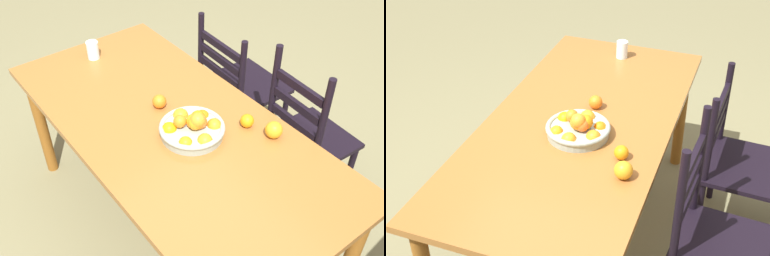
# 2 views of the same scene
# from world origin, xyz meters

# --- Properties ---
(ground_plane) EXTENTS (12.00, 12.00, 0.00)m
(ground_plane) POSITION_xyz_m (0.00, 0.00, 0.00)
(ground_plane) COLOR #746F4C
(dining_table) EXTENTS (1.85, 0.87, 0.75)m
(dining_table) POSITION_xyz_m (0.00, 0.00, 0.66)
(dining_table) COLOR #955E29
(dining_table) RESTS_ON ground
(chair_near_window) EXTENTS (0.43, 0.43, 1.00)m
(chair_near_window) POSITION_xyz_m (0.26, 0.70, 0.46)
(chair_near_window) COLOR black
(chair_near_window) RESTS_ON ground
(chair_by_cabinet) EXTENTS (0.48, 0.48, 0.90)m
(chair_by_cabinet) POSITION_xyz_m (-0.36, 0.77, 0.43)
(chair_by_cabinet) COLOR black
(chair_by_cabinet) RESTS_ON ground
(fruit_bowl) EXTENTS (0.30, 0.30, 0.13)m
(fruit_bowl) POSITION_xyz_m (0.12, 0.03, 0.79)
(fruit_bowl) COLOR #95A294
(fruit_bowl) RESTS_ON dining_table
(orange_loose_0) EXTENTS (0.07, 0.07, 0.07)m
(orange_loose_0) POSITION_xyz_m (-0.14, 0.03, 0.78)
(orange_loose_0) COLOR orange
(orange_loose_0) RESTS_ON dining_table
(orange_loose_1) EXTENTS (0.06, 0.06, 0.06)m
(orange_loose_1) POSITION_xyz_m (0.22, 0.27, 0.78)
(orange_loose_1) COLOR orange
(orange_loose_1) RESTS_ON dining_table
(orange_loose_2) EXTENTS (0.08, 0.08, 0.08)m
(orange_loose_2) POSITION_xyz_m (0.35, 0.31, 0.79)
(orange_loose_2) COLOR orange
(orange_loose_2) RESTS_ON dining_table
(drinking_glass) EXTENTS (0.07, 0.07, 0.10)m
(drinking_glass) POSITION_xyz_m (-0.74, -0.01, 0.80)
(drinking_glass) COLOR silver
(drinking_glass) RESTS_ON dining_table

